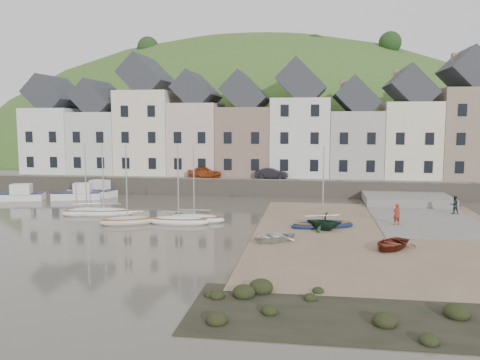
% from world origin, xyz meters
% --- Properties ---
extents(ground, '(160.00, 160.00, 0.00)m').
position_xyz_m(ground, '(0.00, 0.00, 0.00)').
color(ground, '#494339').
rests_on(ground, ground).
extents(quay_land, '(90.00, 30.00, 1.50)m').
position_xyz_m(quay_land, '(0.00, 32.00, 0.75)').
color(quay_land, '#375622').
rests_on(quay_land, ground).
extents(quay_street, '(70.00, 7.00, 0.10)m').
position_xyz_m(quay_street, '(0.00, 20.50, 1.55)').
color(quay_street, slate).
rests_on(quay_street, quay_land).
extents(seawall, '(70.00, 1.20, 1.80)m').
position_xyz_m(seawall, '(0.00, 17.00, 0.90)').
color(seawall, slate).
rests_on(seawall, ground).
extents(beach, '(18.00, 26.00, 0.06)m').
position_xyz_m(beach, '(11.00, 0.00, 0.03)').
color(beach, brown).
rests_on(beach, ground).
extents(slipway, '(8.00, 18.00, 0.12)m').
position_xyz_m(slipway, '(15.00, 8.00, 0.06)').
color(slipway, slate).
rests_on(slipway, ground).
extents(hillside, '(134.40, 84.00, 84.00)m').
position_xyz_m(hillside, '(-5.00, 60.00, -17.99)').
color(hillside, '#375622').
rests_on(hillside, ground).
extents(townhouse_terrace, '(61.05, 8.00, 13.93)m').
position_xyz_m(townhouse_terrace, '(1.76, 24.00, 7.32)').
color(townhouse_terrace, silver).
rests_on(townhouse_terrace, quay_land).
extents(sailboat_0, '(5.37, 2.53, 6.32)m').
position_xyz_m(sailboat_0, '(-11.41, 4.33, 0.26)').
color(sailboat_0, white).
rests_on(sailboat_0, ground).
extents(sailboat_1, '(4.33, 3.10, 6.32)m').
position_xyz_m(sailboat_1, '(-12.94, 4.31, 0.27)').
color(sailboat_1, white).
rests_on(sailboat_1, ground).
extents(sailboat_2, '(4.49, 3.04, 6.32)m').
position_xyz_m(sailboat_2, '(-8.08, 1.11, 0.26)').
color(sailboat_2, beige).
rests_on(sailboat_2, ground).
extents(sailboat_3, '(4.87, 1.65, 6.32)m').
position_xyz_m(sailboat_3, '(-4.18, 1.74, 0.26)').
color(sailboat_3, white).
rests_on(sailboat_3, ground).
extents(sailboat_4, '(4.91, 1.59, 6.32)m').
position_xyz_m(sailboat_4, '(-3.18, 2.70, 0.26)').
color(sailboat_4, white).
rests_on(sailboat_4, ground).
extents(sailboat_5, '(5.07, 2.94, 6.32)m').
position_xyz_m(sailboat_5, '(6.82, 1.78, 0.26)').
color(sailboat_5, '#121C39').
rests_on(sailboat_5, ground).
extents(motorboat_0, '(5.10, 2.80, 1.70)m').
position_xyz_m(motorboat_0, '(-17.59, 12.18, 0.58)').
color(motorboat_0, white).
rests_on(motorboat_0, ground).
extents(motorboat_1, '(5.70, 3.08, 1.70)m').
position_xyz_m(motorboat_1, '(-23.37, 10.57, 0.58)').
color(motorboat_1, white).
rests_on(motorboat_1, ground).
extents(motorboat_2, '(5.61, 3.03, 1.70)m').
position_xyz_m(motorboat_2, '(-17.00, 14.57, 0.58)').
color(motorboat_2, white).
rests_on(motorboat_2, ground).
extents(rowboat_white, '(3.71, 3.59, 0.63)m').
position_xyz_m(rowboat_white, '(3.50, -3.08, 0.37)').
color(rowboat_white, silver).
rests_on(rowboat_white, beach).
extents(rowboat_green, '(2.95, 2.69, 1.33)m').
position_xyz_m(rowboat_green, '(6.91, 0.81, 0.72)').
color(rowboat_green, black).
rests_on(rowboat_green, beach).
extents(rowboat_red, '(3.72, 3.97, 0.67)m').
position_xyz_m(rowboat_red, '(10.87, -4.04, 0.39)').
color(rowboat_red, maroon).
rests_on(rowboat_red, beach).
extents(person_red, '(0.68, 0.57, 1.60)m').
position_xyz_m(person_red, '(12.37, 3.23, 0.92)').
color(person_red, maroon).
rests_on(person_red, slipway).
extents(person_dark, '(0.83, 0.70, 1.52)m').
position_xyz_m(person_dark, '(17.96, 8.67, 0.88)').
color(person_dark, black).
rests_on(person_dark, slipway).
extents(car_left, '(3.95, 2.12, 1.28)m').
position_xyz_m(car_left, '(-6.02, 19.50, 2.24)').
color(car_left, '#9D3D16').
rests_on(car_left, quay_street).
extents(car_right, '(3.70, 1.56, 1.19)m').
position_xyz_m(car_right, '(1.55, 19.50, 2.19)').
color(car_right, black).
rests_on(car_right, quay_street).
extents(shore_rocks, '(14.00, 6.00, 0.75)m').
position_xyz_m(shore_rocks, '(6.87, -14.70, 0.12)').
color(shore_rocks, black).
rests_on(shore_rocks, ground).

